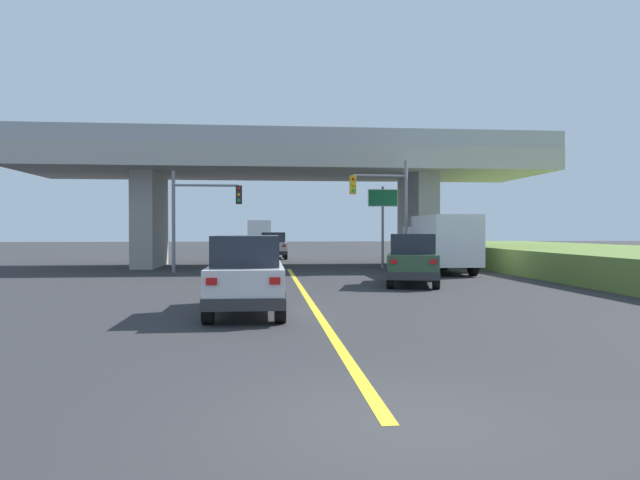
% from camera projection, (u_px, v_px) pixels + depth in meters
% --- Properties ---
extents(ground, '(160.00, 160.00, 0.00)m').
position_uv_depth(ground, '(287.00, 266.00, 35.23)').
color(ground, '#2B2B2D').
extents(overpass_bridge, '(30.63, 8.84, 7.70)m').
position_uv_depth(overpass_bridge, '(287.00, 174.00, 35.14)').
color(overpass_bridge, '#A8A59E').
rests_on(overpass_bridge, ground).
extents(lane_divider_stripe, '(0.20, 26.11, 0.01)m').
position_uv_depth(lane_divider_stripe, '(305.00, 295.00, 19.35)').
color(lane_divider_stripe, yellow).
rests_on(lane_divider_stripe, ground).
extents(suv_lead, '(1.91, 4.76, 2.02)m').
position_uv_depth(suv_lead, '(246.00, 274.00, 15.04)').
color(suv_lead, silver).
rests_on(suv_lead, ground).
extents(suv_crossing, '(2.93, 4.87, 2.02)m').
position_uv_depth(suv_crossing, '(412.00, 259.00, 22.93)').
color(suv_crossing, '#2D4C33').
rests_on(suv_crossing, ground).
extents(box_truck, '(2.33, 6.54, 2.90)m').
position_uv_depth(box_truck, '(441.00, 243.00, 29.41)').
color(box_truck, silver).
rests_on(box_truck, ground).
extents(sedan_oncoming, '(2.06, 4.66, 2.02)m').
position_uv_depth(sedan_oncoming, '(273.00, 245.00, 44.53)').
color(sedan_oncoming, silver).
rests_on(sedan_oncoming, ground).
extents(traffic_signal_nearside, '(3.05, 0.36, 5.80)m').
position_uv_depth(traffic_signal_nearside, '(388.00, 202.00, 30.10)').
color(traffic_signal_nearside, slate).
rests_on(traffic_signal_nearside, ground).
extents(traffic_signal_farside, '(3.59, 0.36, 5.22)m').
position_uv_depth(traffic_signal_farside, '(198.00, 208.00, 29.91)').
color(traffic_signal_farside, slate).
rests_on(traffic_signal_farside, ground).
extents(highway_sign, '(1.73, 0.17, 4.67)m').
position_uv_depth(highway_sign, '(383.00, 208.00, 33.03)').
color(highway_sign, slate).
rests_on(highway_sign, ground).
extents(semi_truck_distant, '(2.33, 6.82, 3.18)m').
position_uv_depth(semi_truck_distant, '(260.00, 235.00, 60.31)').
color(semi_truck_distant, silver).
rests_on(semi_truck_distant, ground).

